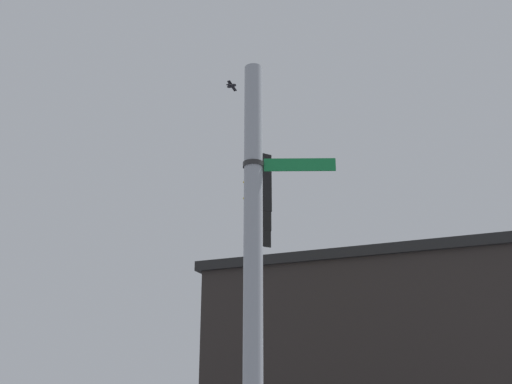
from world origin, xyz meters
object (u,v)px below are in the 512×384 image
Objects in this scene: traffic_light_mid_outer at (257,223)px; street_name_sign at (274,165)px; bird_flying at (232,86)px; traffic_light_nearest_pole at (255,183)px; traffic_light_mid_inner at (256,205)px.

traffic_light_mid_outer is 5.10m from street_name_sign.
bird_flying is at bearing 73.47° from street_name_sign.
traffic_light_nearest_pole reaches higher than street_name_sign.
traffic_light_mid_inner reaches higher than street_name_sign.
traffic_light_nearest_pole and traffic_light_mid_inner have the same top height.
traffic_light_mid_inner is (0.72, 1.21, 0.00)m from traffic_light_nearest_pole.
traffic_light_nearest_pole is 3.51m from bird_flying.
traffic_light_mid_inner is 1.00× the size of traffic_light_mid_outer.
traffic_light_mid_inner is 0.97× the size of street_name_sign.
traffic_light_nearest_pole is 1.00× the size of traffic_light_mid_outer.
traffic_light_nearest_pole is 0.97× the size of street_name_sign.
traffic_light_mid_inner is at bearing 64.91° from street_name_sign.
traffic_light_mid_outer is 0.97× the size of street_name_sign.
bird_flying reaches higher than traffic_light_nearest_pole.
traffic_light_mid_inner and traffic_light_mid_outer have the same top height.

